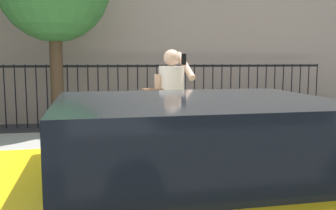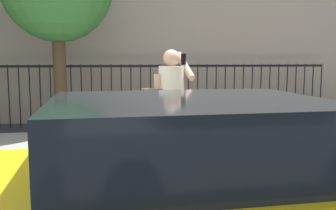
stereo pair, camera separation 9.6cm
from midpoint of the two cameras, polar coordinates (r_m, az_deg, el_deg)
The scene contains 4 objects.
sidewalk at distance 6.44m, azimuth -9.09°, elevation -8.08°, with size 28.00×4.40×0.15m, color #9E9B93.
iron_fence at distance 9.95m, azimuth -8.99°, elevation 2.76°, with size 12.03×0.04×1.60m.
taxi_yellow at distance 3.00m, azimuth 6.86°, elevation -13.34°, with size 4.27×2.00×1.45m.
pedestrian_on_phone at distance 5.09m, azimuth 0.77°, elevation 0.29°, with size 0.70×0.50×1.71m.
Camera 2 is at (0.14, -4.03, 1.74)m, focal length 40.44 mm.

